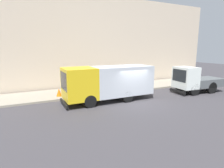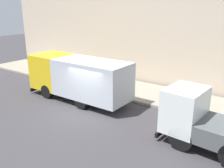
% 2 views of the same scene
% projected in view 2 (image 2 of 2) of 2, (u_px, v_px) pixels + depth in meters
% --- Properties ---
extents(ground, '(80.00, 80.00, 0.00)m').
position_uv_depth(ground, '(84.00, 112.00, 14.19)').
color(ground, '#3B383D').
extents(sidewalk, '(3.85, 30.00, 0.16)m').
position_uv_depth(sidewalk, '(129.00, 89.00, 17.98)').
color(sidewalk, gray).
rests_on(sidewalk, ground).
extents(building_facade, '(0.50, 30.00, 9.60)m').
position_uv_depth(building_facade, '(147.00, 21.00, 18.43)').
color(building_facade, beige).
rests_on(building_facade, ground).
extents(large_utility_truck, '(2.33, 7.20, 2.75)m').
position_uv_depth(large_utility_truck, '(78.00, 77.00, 15.70)').
color(large_utility_truck, yellow).
rests_on(large_utility_truck, ground).
extents(small_flatbed_truck, '(2.35, 5.03, 2.48)m').
position_uv_depth(small_flatbed_truck, '(209.00, 123.00, 10.32)').
color(small_flatbed_truck, white).
rests_on(small_flatbed_truck, ground).
extents(pedestrian_walking, '(0.48, 0.48, 1.76)m').
position_uv_depth(pedestrian_walking, '(92.00, 68.00, 19.83)').
color(pedestrian_walking, black).
rests_on(pedestrian_walking, sidewalk).
extents(traffic_cone_orange, '(0.47, 0.47, 0.67)m').
position_uv_depth(traffic_cone_orange, '(70.00, 76.00, 19.93)').
color(traffic_cone_orange, orange).
rests_on(traffic_cone_orange, sidewalk).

